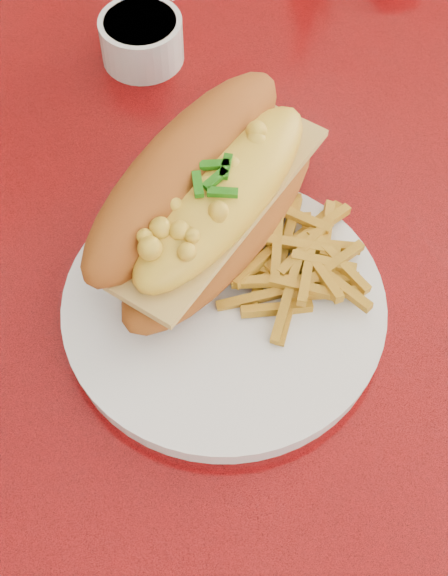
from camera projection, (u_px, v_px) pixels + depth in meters
ground at (262, 469)px, 1.38m from camera, size 8.00×8.00×0.00m
diner_table at (285, 274)px, 0.86m from camera, size 1.23×0.83×0.77m
booth_bench_far at (0, 76)px, 1.49m from camera, size 1.20×0.51×0.90m
dinner_plate at (224, 308)px, 0.64m from camera, size 0.30×0.30×0.02m
mac_hoagie at (209, 196)px, 0.63m from camera, size 0.27×0.20×0.11m
fries_pile at (293, 260)px, 0.64m from camera, size 0.12×0.11×0.03m
fork at (267, 248)px, 0.66m from camera, size 0.04×0.14×0.00m
gravy_ramekin at (142, 38)px, 0.79m from camera, size 0.09×0.09×0.05m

